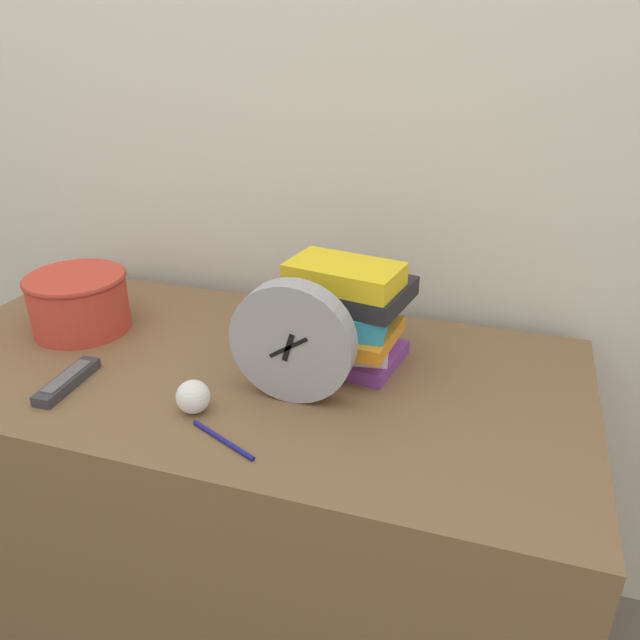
% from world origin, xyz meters
% --- Properties ---
extents(wall_back, '(6.00, 0.04, 2.40)m').
position_xyz_m(wall_back, '(0.00, 0.73, 1.20)').
color(wall_back, silver).
rests_on(wall_back, ground_plane).
extents(desk, '(1.34, 0.66, 0.76)m').
position_xyz_m(desk, '(0.00, 0.33, 0.38)').
color(desk, brown).
rests_on(desk, ground_plane).
extents(desk_clock, '(0.23, 0.05, 0.23)m').
position_xyz_m(desk_clock, '(0.14, 0.26, 0.87)').
color(desk_clock, '#99999E').
rests_on(desk_clock, desk).
extents(book_stack, '(0.25, 0.22, 0.21)m').
position_xyz_m(book_stack, '(0.19, 0.41, 0.86)').
color(book_stack, '#7A3899').
rests_on(book_stack, desk).
extents(basket, '(0.22, 0.22, 0.13)m').
position_xyz_m(basket, '(-0.40, 0.37, 0.83)').
color(basket, '#C63D2D').
rests_on(basket, desk).
extents(tv_remote, '(0.04, 0.16, 0.02)m').
position_xyz_m(tv_remote, '(-0.28, 0.16, 0.77)').
color(tv_remote, '#333338').
rests_on(tv_remote, desk).
extents(crumpled_paper_ball, '(0.06, 0.06, 0.06)m').
position_xyz_m(crumpled_paper_ball, '(-0.02, 0.16, 0.79)').
color(crumpled_paper_ball, white).
rests_on(crumpled_paper_ball, desk).
extents(pen, '(0.14, 0.07, 0.01)m').
position_xyz_m(pen, '(0.07, 0.10, 0.76)').
color(pen, navy).
rests_on(pen, desk).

